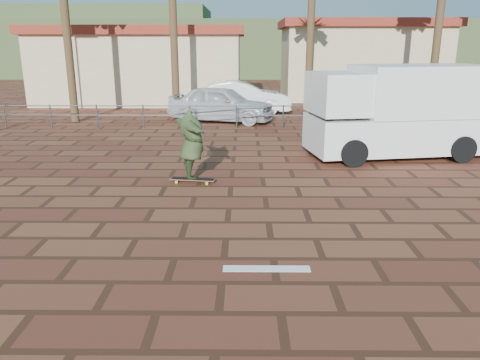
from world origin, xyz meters
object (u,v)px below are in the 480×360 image
Objects in this scene: skateboarder at (192,145)px; longboard at (193,179)px; car_white at (240,97)px; campervan at (400,109)px; car_silver at (221,104)px.

longboard is at bearing -22.48° from skateboarder.
longboard is at bearing 171.09° from car_white.
car_silver is (-5.95, 6.95, -0.67)m from campervan.
car_white reaches higher than longboard.
campervan is 10.91m from car_white.
campervan reaches higher than longboard.
car_white is at bearing -27.55° from skateboarder.
car_silver is (0.28, 10.06, 0.74)m from longboard.
campervan is 9.17m from car_silver.
skateboarder is at bearing -81.49° from longboard.
skateboarder is 6.97m from campervan.
car_white is (0.86, 2.67, 0.01)m from car_silver.
car_silver is 2.81m from car_white.
longboard is at bearing -162.79° from campervan.
skateboarder is at bearing -162.79° from campervan.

